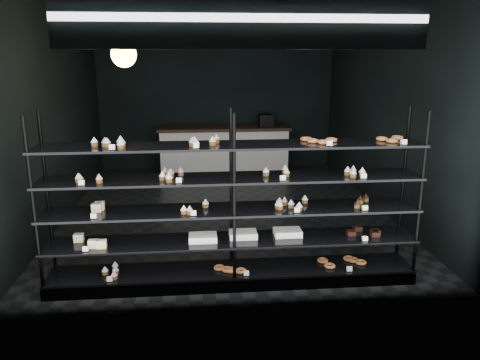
% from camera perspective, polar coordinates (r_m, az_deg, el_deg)
% --- Properties ---
extents(room, '(5.01, 6.01, 3.20)m').
position_cam_1_polar(room, '(7.24, -1.84, 8.33)').
color(room, black).
rests_on(room, ground).
extents(display_shelf, '(4.00, 0.50, 1.91)m').
position_cam_1_polar(display_shelf, '(5.08, -1.16, -6.02)').
color(display_shelf, black).
rests_on(display_shelf, room).
extents(signage, '(3.30, 0.05, 0.50)m').
position_cam_1_polar(signage, '(4.28, 0.56, 18.98)').
color(signage, '#0C0E3E').
rests_on(signage, room).
extents(pendant_lamp, '(0.31, 0.31, 0.89)m').
position_cam_1_polar(pendant_lamp, '(6.13, -13.99, 14.63)').
color(pendant_lamp, black).
rests_on(pendant_lamp, room).
extents(service_counter, '(2.74, 0.65, 1.23)m').
position_cam_1_polar(service_counter, '(9.89, -1.87, 3.76)').
color(service_counter, silver).
rests_on(service_counter, room).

